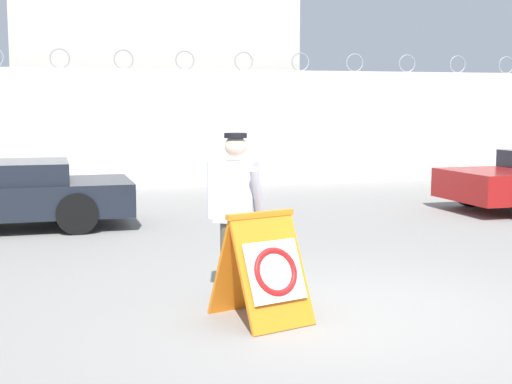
% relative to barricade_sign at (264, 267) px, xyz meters
% --- Properties ---
extents(ground_plane, '(90.00, 90.00, 0.00)m').
position_rel_barricade_sign_xyz_m(ground_plane, '(0.91, 0.07, -0.50)').
color(ground_plane, gray).
extents(perimeter_wall, '(36.00, 0.30, 3.32)m').
position_rel_barricade_sign_xyz_m(perimeter_wall, '(0.91, 11.22, 0.93)').
color(perimeter_wall, silver).
rests_on(perimeter_wall, ground_plane).
extents(building_block, '(7.54, 6.27, 5.26)m').
position_rel_barricade_sign_xyz_m(building_block, '(0.50, 15.79, 2.13)').
color(building_block, beige).
rests_on(building_block, ground_plane).
extents(barricade_sign, '(0.90, 1.02, 1.02)m').
position_rel_barricade_sign_xyz_m(barricade_sign, '(0.00, 0.00, 0.00)').
color(barricade_sign, orange).
rests_on(barricade_sign, ground_plane).
extents(security_guard, '(0.57, 0.59, 1.71)m').
position_rel_barricade_sign_xyz_m(security_guard, '(-0.10, 0.76, 0.45)').
color(security_guard, '#514C42').
rests_on(security_guard, ground_plane).
extents(traffic_cone_mid, '(0.37, 0.37, 0.69)m').
position_rel_barricade_sign_xyz_m(traffic_cone_mid, '(0.21, 1.56, -0.16)').
color(traffic_cone_mid, orange).
rests_on(traffic_cone_mid, ground_plane).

